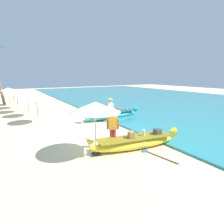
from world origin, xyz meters
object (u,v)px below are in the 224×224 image
Objects in this scene: boat_yellow_foreground at (135,142)px; person_tourist_customer at (113,128)px; boat_cyan_midground at (112,115)px; person_vendor_hatted at (110,108)px; paddle at (155,154)px; patio_umbrella_large at (95,107)px.

boat_yellow_foreground is 2.61× the size of person_tourist_customer.
person_tourist_customer is at bearing -120.94° from boat_cyan_midground.
person_vendor_hatted reaches higher than paddle.
boat_yellow_foreground is 1.04m from paddle.
paddle is at bearing -75.31° from boat_yellow_foreground.
person_vendor_hatted is 0.79× the size of patio_umbrella_large.
patio_umbrella_large reaches higher than boat_cyan_midground.
person_tourist_customer is (-2.86, -4.78, 0.66)m from boat_cyan_midground.
paddle is (0.26, -0.97, -0.27)m from boat_yellow_foreground.
boat_cyan_midground is 2.19× the size of patio_umbrella_large.
boat_yellow_foreground is at bearing -106.80° from person_vendor_hatted.
person_vendor_hatted is (-0.67, -0.79, 0.70)m from boat_cyan_midground.
person_vendor_hatted reaches higher than person_tourist_customer.
boat_yellow_foreground is at bearing -32.28° from person_tourist_customer.
person_tourist_customer is 0.77× the size of patio_umbrella_large.
person_vendor_hatted is at bearing 78.59° from paddle.
person_vendor_hatted is at bearing 73.20° from boat_yellow_foreground.
boat_cyan_midground is 1.26m from person_vendor_hatted.
patio_umbrella_large is at bearing -168.66° from person_tourist_customer.
patio_umbrella_large is at bearing 146.99° from paddle.
person_tourist_customer is 2.06m from paddle.
patio_umbrella_large is (-3.12, -4.17, 0.97)m from person_vendor_hatted.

